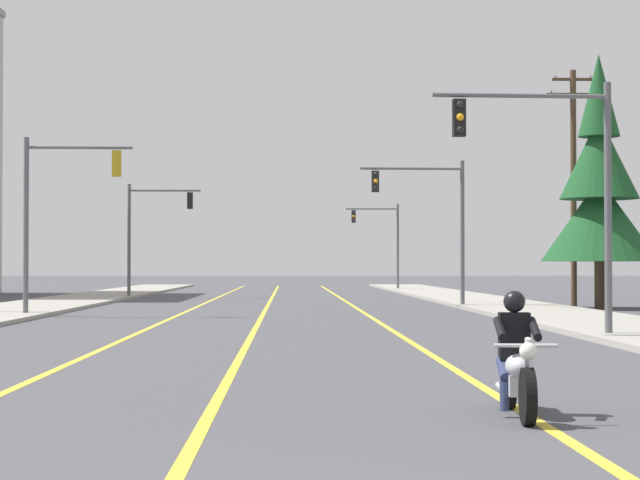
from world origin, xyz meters
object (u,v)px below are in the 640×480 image
object	(u,v)px
motorcycle_with_rider	(517,366)
traffic_signal_mid_right	(433,211)
utility_pole_right_far	(573,180)
traffic_signal_mid_left	(149,224)
conifer_tree_right_verge_far	(599,192)
traffic_signal_near_right	(558,170)
traffic_signal_far_right	(383,234)
traffic_signal_near_left	(56,200)

from	to	relation	value
motorcycle_with_rider	traffic_signal_mid_right	distance (m)	35.69
traffic_signal_mid_right	utility_pole_right_far	size ratio (longest dim) A/B	0.61
traffic_signal_mid_left	conifer_tree_right_verge_far	distance (m)	25.98
traffic_signal_near_right	conifer_tree_right_verge_far	bearing A→B (deg)	72.28
traffic_signal_near_right	traffic_signal_far_right	xyz separation A→B (m)	(0.27, 55.62, -0.04)
motorcycle_with_rider	utility_pole_right_far	distance (m)	37.82
traffic_signal_mid_right	traffic_signal_far_right	bearing A→B (deg)	88.86
traffic_signal_near_right	traffic_signal_mid_left	distance (m)	38.31
traffic_signal_mid_left	conifer_tree_right_verge_far	bearing A→B (deg)	-38.68
traffic_signal_near_right	conifer_tree_right_verge_far	xyz separation A→B (m)	(6.20, 19.40, 0.72)
utility_pole_right_far	traffic_signal_near_left	bearing A→B (deg)	-155.34
traffic_signal_near_left	traffic_signal_mid_left	world-z (taller)	same
traffic_signal_mid_left	traffic_signal_near_right	bearing A→B (deg)	-68.45
traffic_signal_mid_right	motorcycle_with_rider	bearing A→B (deg)	-95.51
traffic_signal_mid_right	utility_pole_right_far	bearing A→B (deg)	8.24
motorcycle_with_rider	traffic_signal_mid_left	bearing A→B (deg)	101.59
traffic_signal_near_left	conifer_tree_right_verge_far	world-z (taller)	conifer_tree_right_verge_far
motorcycle_with_rider	traffic_signal_far_right	world-z (taller)	traffic_signal_far_right
traffic_signal_near_left	traffic_signal_mid_right	size ratio (longest dim) A/B	1.00
traffic_signal_near_left	traffic_signal_near_right	bearing A→B (deg)	-40.96
motorcycle_with_rider	conifer_tree_right_verge_far	world-z (taller)	conifer_tree_right_verge_far
conifer_tree_right_verge_far	traffic_signal_near_left	bearing A→B (deg)	-161.89
traffic_signal_near_left	traffic_signal_mid_right	xyz separation A→B (m)	(14.13, 8.43, 0.05)
traffic_signal_near_left	utility_pole_right_far	bearing A→B (deg)	24.66
traffic_signal_far_right	conifer_tree_right_verge_far	distance (m)	36.70
traffic_signal_mid_left	traffic_signal_far_right	xyz separation A→B (m)	(14.34, 19.98, -0.01)
motorcycle_with_rider	traffic_signal_mid_left	distance (m)	51.10
conifer_tree_right_verge_far	traffic_signal_mid_right	bearing A→B (deg)	166.05
traffic_signal_near_right	utility_pole_right_far	xyz separation A→B (m)	(5.77, 21.94, 1.39)
traffic_signal_far_right	motorcycle_with_rider	bearing A→B (deg)	-93.35
traffic_signal_near_left	utility_pole_right_far	world-z (taller)	utility_pole_right_far
traffic_signal_mid_left	conifer_tree_right_verge_far	xyz separation A→B (m)	(20.27, -16.23, 0.75)
traffic_signal_near_right	traffic_signal_far_right	distance (m)	55.62
traffic_signal_mid_left	conifer_tree_right_verge_far	world-z (taller)	conifer_tree_right_verge_far
motorcycle_with_rider	traffic_signal_mid_right	size ratio (longest dim) A/B	0.35
traffic_signal_near_right	motorcycle_with_rider	bearing A→B (deg)	-104.96
traffic_signal_mid_right	conifer_tree_right_verge_far	xyz separation A→B (m)	(6.61, -1.64, 0.72)
traffic_signal_near_left	conifer_tree_right_verge_far	bearing A→B (deg)	18.11
traffic_signal_mid_right	utility_pole_right_far	distance (m)	6.40
traffic_signal_near_right	traffic_signal_mid_right	bearing A→B (deg)	91.12
traffic_signal_near_left	traffic_signal_mid_right	world-z (taller)	same
motorcycle_with_rider	traffic_signal_mid_left	xyz separation A→B (m)	(-10.24, 49.94, 3.45)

